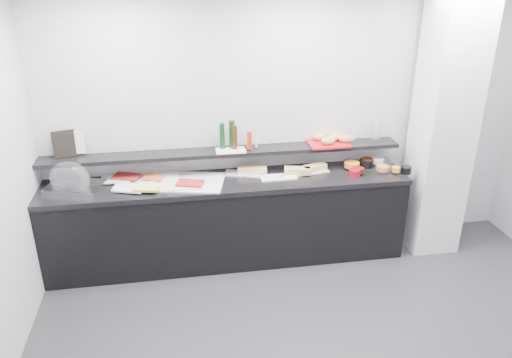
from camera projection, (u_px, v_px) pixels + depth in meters
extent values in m
cube|color=#B7B9BF|center=(290.00, 124.00, 5.12)|extent=(5.00, 0.02, 2.70)
cube|color=silver|center=(443.00, 127.00, 5.03)|extent=(0.50, 0.50, 2.70)
cube|color=black|center=(228.00, 222.00, 5.12)|extent=(3.60, 0.60, 0.85)
cube|color=black|center=(227.00, 182.00, 4.94)|extent=(3.62, 0.62, 0.05)
cube|color=black|center=(224.00, 152.00, 4.99)|extent=(3.60, 0.25, 0.04)
cube|color=silver|center=(75.00, 187.00, 4.73)|extent=(0.58, 0.47, 0.04)
ellipsoid|color=silver|center=(70.00, 179.00, 4.64)|extent=(0.44, 0.35, 0.34)
cube|color=silver|center=(170.00, 182.00, 4.87)|extent=(1.11, 0.70, 0.01)
cube|color=white|center=(116.00, 179.00, 4.89)|extent=(0.28, 0.19, 0.01)
cube|color=maroon|center=(126.00, 176.00, 4.90)|extent=(0.29, 0.24, 0.02)
cube|color=white|center=(166.00, 177.00, 4.94)|extent=(0.27, 0.19, 0.01)
cube|color=#D5552B|center=(154.00, 177.00, 4.89)|extent=(0.22, 0.18, 0.02)
cube|color=white|center=(131.00, 189.00, 4.69)|extent=(0.30, 0.25, 0.01)
cube|color=#E5E359|center=(146.00, 188.00, 4.65)|extent=(0.25, 0.18, 0.02)
cube|color=white|center=(186.00, 185.00, 4.75)|extent=(0.33, 0.23, 0.01)
cube|color=maroon|center=(190.00, 183.00, 4.75)|extent=(0.28, 0.22, 0.02)
cube|color=silver|center=(243.00, 174.00, 5.05)|extent=(0.40, 0.26, 0.01)
cube|color=tan|center=(252.00, 169.00, 5.05)|extent=(0.31, 0.15, 0.06)
cylinder|color=silver|center=(250.00, 175.00, 4.99)|extent=(0.16, 0.05, 0.01)
cube|color=white|center=(278.00, 177.00, 4.97)|extent=(0.36, 0.16, 0.01)
cube|color=tan|center=(297.00, 171.00, 5.02)|extent=(0.28, 0.16, 0.06)
cylinder|color=#AEAFB5|center=(282.00, 176.00, 4.96)|extent=(0.14, 0.09, 0.01)
cube|color=silver|center=(310.00, 171.00, 5.11)|extent=(0.39, 0.22, 0.01)
cube|color=tan|center=(314.00, 168.00, 5.10)|extent=(0.27, 0.19, 0.06)
cylinder|color=silver|center=(308.00, 172.00, 5.06)|extent=(0.16, 0.02, 0.01)
cylinder|color=silver|center=(351.00, 164.00, 5.21)|extent=(0.17, 0.17, 0.07)
cylinder|color=orange|center=(352.00, 165.00, 5.17)|extent=(0.20, 0.20, 0.05)
cylinder|color=black|center=(366.00, 163.00, 5.23)|extent=(0.15, 0.15, 0.07)
cylinder|color=#5B220D|center=(367.00, 161.00, 5.27)|extent=(0.14, 0.14, 0.05)
cylinder|color=white|center=(391.00, 162.00, 5.27)|extent=(0.20, 0.20, 0.07)
cylinder|color=white|center=(378.00, 161.00, 5.27)|extent=(0.17, 0.17, 0.05)
cylinder|color=maroon|center=(354.00, 173.00, 5.00)|extent=(0.13, 0.13, 0.07)
cylinder|color=#55100C|center=(359.00, 170.00, 5.03)|extent=(0.13, 0.13, 0.05)
cylinder|color=white|center=(383.00, 169.00, 5.09)|extent=(0.17, 0.17, 0.07)
cylinder|color=orange|center=(383.00, 168.00, 5.08)|extent=(0.13, 0.13, 0.05)
cylinder|color=black|center=(406.00, 170.00, 5.07)|extent=(0.11, 0.11, 0.07)
cylinder|color=orange|center=(396.00, 169.00, 5.05)|extent=(0.10, 0.10, 0.05)
cube|color=black|center=(64.00, 144.00, 4.76)|extent=(0.22, 0.13, 0.26)
cube|color=#D2AE97|center=(76.00, 143.00, 4.80)|extent=(0.16, 0.05, 0.22)
cube|color=white|center=(231.00, 150.00, 4.96)|extent=(0.30, 0.19, 0.01)
cylinder|color=#0E3514|center=(222.00, 136.00, 4.94)|extent=(0.06, 0.06, 0.26)
cylinder|color=#381E0A|center=(235.00, 137.00, 4.94)|extent=(0.05, 0.05, 0.24)
cylinder|color=black|center=(232.00, 134.00, 4.96)|extent=(0.07, 0.07, 0.28)
cylinder|color=#B9290D|center=(249.00, 140.00, 4.94)|extent=(0.05, 0.05, 0.18)
cylinder|color=silver|center=(256.00, 144.00, 5.01)|extent=(0.03, 0.03, 0.07)
cylinder|color=white|center=(248.00, 145.00, 4.99)|extent=(0.04, 0.04, 0.07)
cube|color=#B1131D|center=(328.00, 144.00, 5.13)|extent=(0.42, 0.30, 0.02)
ellipsoid|color=#AB8541|center=(326.00, 135.00, 5.21)|extent=(0.13, 0.10, 0.08)
ellipsoid|color=gold|center=(318.00, 137.00, 5.17)|extent=(0.15, 0.13, 0.08)
ellipsoid|color=#AE8542|center=(338.00, 135.00, 5.21)|extent=(0.15, 0.10, 0.08)
ellipsoid|color=tan|center=(328.00, 141.00, 5.06)|extent=(0.15, 0.10, 0.08)
ellipsoid|color=#B27644|center=(349.00, 139.00, 5.12)|extent=(0.15, 0.12, 0.08)
ellipsoid|color=tan|center=(334.00, 137.00, 5.16)|extent=(0.16, 0.13, 0.08)
ellipsoid|color=#CE864E|center=(345.00, 139.00, 5.12)|extent=(0.15, 0.13, 0.08)
cylinder|color=white|center=(376.00, 127.00, 5.18)|extent=(0.11, 0.11, 0.30)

